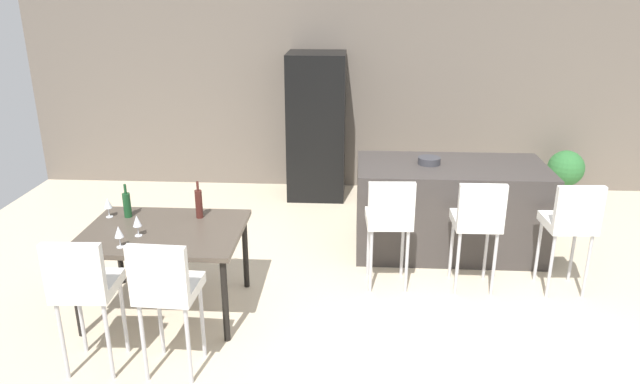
% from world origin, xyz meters
% --- Properties ---
extents(ground_plane, '(10.00, 10.00, 0.00)m').
position_xyz_m(ground_plane, '(0.00, 0.00, 0.00)').
color(ground_plane, beige).
extents(back_wall, '(10.00, 0.12, 2.90)m').
position_xyz_m(back_wall, '(0.00, 3.13, 1.45)').
color(back_wall, '#665B51').
rests_on(back_wall, ground_plane).
extents(kitchen_island, '(1.89, 0.95, 0.92)m').
position_xyz_m(kitchen_island, '(0.33, 1.11, 0.46)').
color(kitchen_island, '#383330').
rests_on(kitchen_island, ground_plane).
extents(bar_chair_left, '(0.42, 0.42, 1.05)m').
position_xyz_m(bar_chair_left, '(-0.33, 0.25, 0.70)').
color(bar_chair_left, silver).
rests_on(bar_chair_left, ground_plane).
extents(bar_chair_middle, '(0.41, 0.41, 1.05)m').
position_xyz_m(bar_chair_middle, '(0.44, 0.25, 0.70)').
color(bar_chair_middle, silver).
rests_on(bar_chair_middle, ground_plane).
extents(bar_chair_right, '(0.42, 0.42, 1.05)m').
position_xyz_m(bar_chair_right, '(1.24, 0.25, 0.70)').
color(bar_chair_right, silver).
rests_on(bar_chair_right, ground_plane).
extents(dining_table, '(1.29, 0.98, 0.74)m').
position_xyz_m(dining_table, '(-2.20, -0.26, 0.68)').
color(dining_table, '#4C4238').
rests_on(dining_table, ground_plane).
extents(dining_chair_near, '(0.42, 0.42, 1.05)m').
position_xyz_m(dining_chair_near, '(-2.49, -1.11, 0.70)').
color(dining_chair_near, silver).
rests_on(dining_chair_near, ground_plane).
extents(dining_chair_far, '(0.42, 0.42, 1.05)m').
position_xyz_m(dining_chair_far, '(-1.92, -1.11, 0.70)').
color(dining_chair_far, silver).
rests_on(dining_chair_far, ground_plane).
extents(wine_bottle_inner, '(0.06, 0.06, 0.33)m').
position_xyz_m(wine_bottle_inner, '(-1.97, 0.02, 0.87)').
color(wine_bottle_inner, '#471E19').
rests_on(wine_bottle_inner, dining_table).
extents(wine_bottle_left, '(0.07, 0.07, 0.30)m').
position_xyz_m(wine_bottle_left, '(-2.59, -0.00, 0.85)').
color(wine_bottle_left, '#194723').
rests_on(wine_bottle_left, dining_table).
extents(wine_glass_middle, '(0.07, 0.07, 0.17)m').
position_xyz_m(wine_glass_middle, '(-2.42, -0.60, 0.86)').
color(wine_glass_middle, silver).
rests_on(wine_glass_middle, dining_table).
extents(wine_glass_right, '(0.07, 0.07, 0.17)m').
position_xyz_m(wine_glass_right, '(-2.75, -0.01, 0.86)').
color(wine_glass_right, silver).
rests_on(wine_glass_right, dining_table).
extents(wine_glass_far, '(0.07, 0.07, 0.17)m').
position_xyz_m(wine_glass_far, '(-2.36, -0.38, 0.86)').
color(wine_glass_far, silver).
rests_on(wine_glass_far, dining_table).
extents(refrigerator, '(0.72, 0.68, 1.84)m').
position_xyz_m(refrigerator, '(-1.14, 2.69, 0.92)').
color(refrigerator, black).
rests_on(refrigerator, ground_plane).
extents(fruit_bowl, '(0.23, 0.23, 0.07)m').
position_xyz_m(fruit_bowl, '(0.10, 1.13, 0.96)').
color(fruit_bowl, '#333338').
rests_on(fruit_bowl, kitchen_island).
extents(potted_plant, '(0.45, 0.45, 0.65)m').
position_xyz_m(potted_plant, '(2.03, 2.68, 0.39)').
color(potted_plant, '#996B4C').
rests_on(potted_plant, ground_plane).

